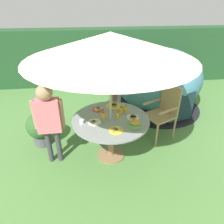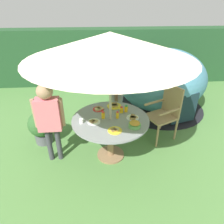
{
  "view_description": "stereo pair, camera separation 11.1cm",
  "coord_description": "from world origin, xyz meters",
  "px_view_note": "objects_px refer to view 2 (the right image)",
  "views": [
    {
      "loc": [
        -0.31,
        -2.62,
        2.38
      ],
      "look_at": [
        0.03,
        0.07,
        0.83
      ],
      "focal_mm": 31.8,
      "sensor_mm": 36.0,
      "label": 1
    },
    {
      "loc": [
        -0.2,
        -2.63,
        2.38
      ],
      "look_at": [
        0.03,
        0.07,
        0.83
      ],
      "focal_mm": 31.8,
      "sensor_mm": 36.0,
      "label": 2
    }
  ],
  "objects_px": {
    "snack_bowl": "(135,125)",
    "plate_back_edge": "(94,122)",
    "wooden_chair": "(166,111)",
    "juice_bottle_center_front": "(126,109)",
    "dome_tent": "(162,80)",
    "juice_bottle_mid_left": "(103,115)",
    "patio_umbrella": "(110,46)",
    "cup_near": "(81,121)",
    "potted_plant": "(42,126)",
    "plate_front_edge": "(115,130)",
    "juice_bottle_far_left": "(121,110)",
    "child_in_pink_shirt": "(49,114)",
    "garden_table": "(111,127)",
    "plate_near_left": "(133,117)",
    "plate_far_right": "(99,109)",
    "plate_center_back": "(114,106)",
    "juice_bottle_near_right": "(117,115)",
    "child_in_grey_shirt": "(118,92)"
  },
  "relations": [
    {
      "from": "juice_bottle_far_left",
      "to": "child_in_pink_shirt",
      "type": "bearing_deg",
      "value": -171.04
    },
    {
      "from": "potted_plant",
      "to": "juice_bottle_center_front",
      "type": "relative_size",
      "value": 5.53
    },
    {
      "from": "garden_table",
      "to": "plate_front_edge",
      "type": "relative_size",
      "value": 5.93
    },
    {
      "from": "patio_umbrella",
      "to": "plate_far_right",
      "type": "bearing_deg",
      "value": 119.66
    },
    {
      "from": "wooden_chair",
      "to": "snack_bowl",
      "type": "bearing_deg",
      "value": -69.1
    },
    {
      "from": "plate_far_right",
      "to": "plate_back_edge",
      "type": "xyz_separation_m",
      "value": [
        -0.08,
        -0.39,
        -0.0
      ]
    },
    {
      "from": "dome_tent",
      "to": "juice_bottle_mid_left",
      "type": "bearing_deg",
      "value": -148.01
    },
    {
      "from": "dome_tent",
      "to": "plate_far_right",
      "type": "height_order",
      "value": "dome_tent"
    },
    {
      "from": "juice_bottle_near_right",
      "to": "juice_bottle_far_left",
      "type": "bearing_deg",
      "value": 63.15
    },
    {
      "from": "snack_bowl",
      "to": "potted_plant",
      "type": "bearing_deg",
      "value": 154.35
    },
    {
      "from": "patio_umbrella",
      "to": "juice_bottle_near_right",
      "type": "xyz_separation_m",
      "value": [
        0.11,
        0.01,
        -1.05
      ]
    },
    {
      "from": "dome_tent",
      "to": "plate_front_edge",
      "type": "xyz_separation_m",
      "value": [
        -1.32,
        -2.02,
        0.05
      ]
    },
    {
      "from": "dome_tent",
      "to": "plate_back_edge",
      "type": "bearing_deg",
      "value": -148.94
    },
    {
      "from": "plate_back_edge",
      "to": "juice_bottle_far_left",
      "type": "relative_size",
      "value": 1.76
    },
    {
      "from": "garden_table",
      "to": "plate_far_right",
      "type": "xyz_separation_m",
      "value": [
        -0.18,
        0.31,
        0.18
      ]
    },
    {
      "from": "plate_far_right",
      "to": "juice_bottle_near_right",
      "type": "distance_m",
      "value": 0.42
    },
    {
      "from": "juice_bottle_center_front",
      "to": "cup_near",
      "type": "bearing_deg",
      "value": -158.49
    },
    {
      "from": "plate_back_edge",
      "to": "juice_bottle_far_left",
      "type": "distance_m",
      "value": 0.52
    },
    {
      "from": "juice_bottle_near_right",
      "to": "juice_bottle_center_front",
      "type": "xyz_separation_m",
      "value": [
        0.17,
        0.19,
        0.0
      ]
    },
    {
      "from": "wooden_chair",
      "to": "potted_plant",
      "type": "distance_m",
      "value": 2.3
    },
    {
      "from": "patio_umbrella",
      "to": "wooden_chair",
      "type": "height_order",
      "value": "patio_umbrella"
    },
    {
      "from": "garden_table",
      "to": "juice_bottle_near_right",
      "type": "distance_m",
      "value": 0.24
    },
    {
      "from": "dome_tent",
      "to": "plate_back_edge",
      "type": "distance_m",
      "value": 2.4
    },
    {
      "from": "snack_bowl",
      "to": "juice_bottle_far_left",
      "type": "distance_m",
      "value": 0.46
    },
    {
      "from": "potted_plant",
      "to": "plate_front_edge",
      "type": "height_order",
      "value": "plate_front_edge"
    },
    {
      "from": "juice_bottle_center_front",
      "to": "juice_bottle_mid_left",
      "type": "relative_size",
      "value": 1.0
    },
    {
      "from": "plate_back_edge",
      "to": "cup_near",
      "type": "xyz_separation_m",
      "value": [
        -0.19,
        -0.0,
        0.02
      ]
    },
    {
      "from": "plate_near_left",
      "to": "juice_bottle_center_front",
      "type": "xyz_separation_m",
      "value": [
        -0.08,
        0.22,
        0.04
      ]
    },
    {
      "from": "patio_umbrella",
      "to": "plate_center_back",
      "type": "bearing_deg",
      "value": 76.6
    },
    {
      "from": "patio_umbrella",
      "to": "juice_bottle_mid_left",
      "type": "relative_size",
      "value": 19.65
    },
    {
      "from": "snack_bowl",
      "to": "plate_back_edge",
      "type": "relative_size",
      "value": 0.93
    },
    {
      "from": "potted_plant",
      "to": "plate_front_edge",
      "type": "bearing_deg",
      "value": -33.06
    },
    {
      "from": "juice_bottle_near_right",
      "to": "potted_plant",
      "type": "bearing_deg",
      "value": 160.42
    },
    {
      "from": "cup_near",
      "to": "garden_table",
      "type": "bearing_deg",
      "value": 10.27
    },
    {
      "from": "patio_umbrella",
      "to": "cup_near",
      "type": "height_order",
      "value": "patio_umbrella"
    },
    {
      "from": "potted_plant",
      "to": "child_in_grey_shirt",
      "type": "distance_m",
      "value": 1.54
    },
    {
      "from": "snack_bowl",
      "to": "juice_bottle_mid_left",
      "type": "bearing_deg",
      "value": 147.07
    },
    {
      "from": "juice_bottle_near_right",
      "to": "juice_bottle_center_front",
      "type": "height_order",
      "value": "same"
    },
    {
      "from": "wooden_chair",
      "to": "plate_center_back",
      "type": "height_order",
      "value": "wooden_chair"
    },
    {
      "from": "plate_near_left",
      "to": "cup_near",
      "type": "xyz_separation_m",
      "value": [
        -0.8,
        -0.07,
        0.02
      ]
    },
    {
      "from": "juice_bottle_mid_left",
      "to": "plate_far_right",
      "type": "bearing_deg",
      "value": 103.18
    },
    {
      "from": "garden_table",
      "to": "juice_bottle_far_left",
      "type": "distance_m",
      "value": 0.34
    },
    {
      "from": "plate_front_edge",
      "to": "cup_near",
      "type": "distance_m",
      "value": 0.55
    },
    {
      "from": "plate_near_left",
      "to": "plate_back_edge",
      "type": "xyz_separation_m",
      "value": [
        -0.61,
        -0.07,
        -0.0
      ]
    },
    {
      "from": "wooden_chair",
      "to": "juice_bottle_near_right",
      "type": "height_order",
      "value": "wooden_chair"
    },
    {
      "from": "wooden_chair",
      "to": "juice_bottle_center_front",
      "type": "distance_m",
      "value": 0.87
    },
    {
      "from": "plate_near_left",
      "to": "cup_near",
      "type": "distance_m",
      "value": 0.8
    },
    {
      "from": "wooden_chair",
      "to": "child_in_grey_shirt",
      "type": "distance_m",
      "value": 0.97
    },
    {
      "from": "snack_bowl",
      "to": "plate_back_edge",
      "type": "bearing_deg",
      "value": 163.08
    },
    {
      "from": "snack_bowl",
      "to": "juice_bottle_mid_left",
      "type": "xyz_separation_m",
      "value": [
        -0.45,
        0.29,
        0.01
      ]
    }
  ]
}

